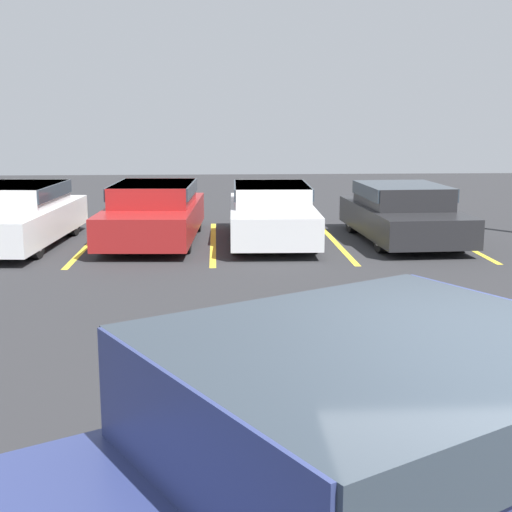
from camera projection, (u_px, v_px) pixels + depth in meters
The scene contains 10 objects.
stall_stripe_b at pixel (90, 243), 15.21m from camera, with size 0.12×5.27×0.01m, color yellow.
stall_stripe_c at pixel (213, 242), 15.35m from camera, with size 0.12×5.27×0.01m, color yellow.
stall_stripe_d at pixel (334, 241), 15.50m from camera, with size 0.12×5.27×0.01m, color yellow.
stall_stripe_e at pixel (453, 240), 15.65m from camera, with size 0.12×5.27×0.01m, color yellow.
pickup_truck at pixel (427, 486), 3.61m from camera, with size 6.10×4.66×1.70m.
parked_sedan_a at pixel (17, 214), 14.82m from camera, with size 2.13×4.70×1.28m.
parked_sedan_b at pixel (154, 211), 15.37m from camera, with size 2.08×4.71×1.25m.
parked_sedan_c at pixel (271, 211), 15.35m from camera, with size 1.85×4.53×1.23m.
parked_sedan_d at pixel (402, 211), 15.40m from camera, with size 2.02×4.37×1.23m.
wheel_stop_curb at pixel (128, 219), 18.25m from camera, with size 1.79×0.20×0.14m, color #B7B2A8.
Camera 1 is at (-1.86, -2.86, 2.71)m, focal length 50.00 mm.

